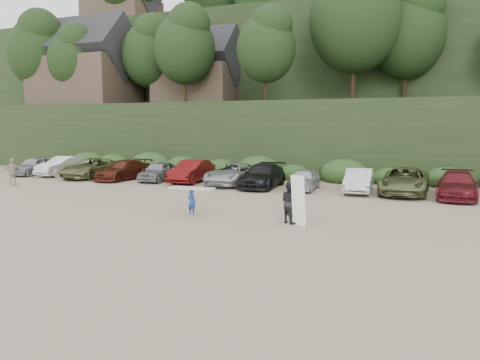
% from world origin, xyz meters
% --- Properties ---
extents(ground, '(120.00, 120.00, 0.00)m').
position_xyz_m(ground, '(0.00, 0.00, 0.00)').
color(ground, tan).
rests_on(ground, ground).
extents(hillside_backdrop, '(90.00, 41.50, 28.00)m').
position_xyz_m(hillside_backdrop, '(-0.26, 35.93, 11.22)').
color(hillside_backdrop, black).
rests_on(hillside_backdrop, ground).
extents(parked_cars, '(39.40, 6.05, 1.60)m').
position_xyz_m(parked_cars, '(-1.48, 9.95, 0.76)').
color(parked_cars, '#99999D').
rests_on(parked_cars, ground).
extents(distant_walker, '(0.86, 1.18, 1.86)m').
position_xyz_m(distant_walker, '(-16.13, 4.12, 0.93)').
color(distant_walker, '#A89D8E').
rests_on(distant_walker, ground).
extents(child_surfer, '(2.17, 0.72, 1.29)m').
position_xyz_m(child_surfer, '(0.19, -0.35, 0.87)').
color(child_surfer, navy).
rests_on(child_surfer, ground).
extents(adult_surfer, '(1.33, 1.07, 2.11)m').
position_xyz_m(adult_surfer, '(4.96, -0.41, 0.91)').
color(adult_surfer, black).
rests_on(adult_surfer, ground).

